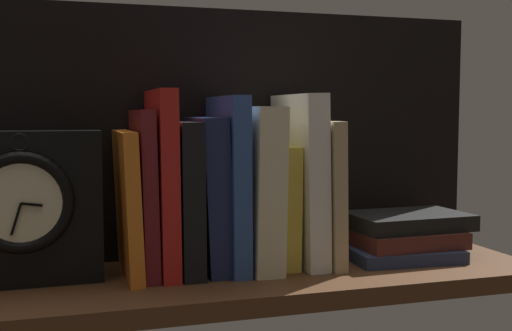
{
  "coord_description": "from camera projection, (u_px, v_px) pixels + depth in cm",
  "views": [
    {
      "loc": [
        -23.09,
        -83.9,
        22.1
      ],
      "look_at": [
        4.19,
        3.08,
        14.52
      ],
      "focal_mm": 44.94,
      "sensor_mm": 36.0,
      "label": 1
    }
  ],
  "objects": [
    {
      "name": "framed_clock",
      "position": [
        23.0,
        207.0,
        0.82
      ],
      "size": [
        19.77,
        7.46,
        19.77
      ],
      "color": "black",
      "rests_on": "ground_plane"
    },
    {
      "name": "book_cream_twain",
      "position": [
        255.0,
        187.0,
        0.92
      ],
      "size": [
        4.47,
        16.73,
        22.94
      ],
      "primitive_type": "cube",
      "rotation": [
        0.0,
        0.02,
        0.0
      ],
      "color": "beige",
      "rests_on": "ground_plane"
    },
    {
      "name": "book_yellow_seinlanguage",
      "position": [
        279.0,
        205.0,
        0.93
      ],
      "size": [
        2.85,
        12.18,
        17.37
      ],
      "primitive_type": "cube",
      "rotation": [
        0.0,
        0.01,
        0.0
      ],
      "color": "gold",
      "rests_on": "ground_plane"
    },
    {
      "name": "book_white_catcher",
      "position": [
        300.0,
        179.0,
        0.94
      ],
      "size": [
        3.74,
        15.56,
        24.76
      ],
      "primitive_type": "cube",
      "rotation": [
        0.0,
        -0.02,
        0.0
      ],
      "color": "silver",
      "rests_on": "ground_plane"
    },
    {
      "name": "book_maroon_dawkins",
      "position": [
        144.0,
        193.0,
        0.87
      ],
      "size": [
        2.38,
        13.81,
        22.49
      ],
      "primitive_type": "cube",
      "rotation": [
        0.0,
        -0.02,
        0.0
      ],
      "color": "maroon",
      "rests_on": "ground_plane"
    },
    {
      "name": "book_red_requiem",
      "position": [
        162.0,
        182.0,
        0.88
      ],
      "size": [
        2.61,
        14.78,
        25.18
      ],
      "primitive_type": "cube",
      "rotation": [
        0.0,
        -0.01,
        0.0
      ],
      "color": "red",
      "rests_on": "ground_plane"
    },
    {
      "name": "book_blue_modern",
      "position": [
        231.0,
        183.0,
        0.91
      ],
      "size": [
        2.66,
        15.77,
        24.36
      ],
      "primitive_type": "cube",
      "rotation": [
        0.0,
        -0.01,
        0.0
      ],
      "color": "#2D4C8E",
      "rests_on": "ground_plane"
    },
    {
      "name": "book_navy_bierce",
      "position": [
        208.0,
        194.0,
        0.9
      ],
      "size": [
        4.34,
        14.1,
        21.56
      ],
      "primitive_type": "cube",
      "rotation": [
        0.0,
        -0.04,
        0.0
      ],
      "color": "#192147",
      "rests_on": "ground_plane"
    },
    {
      "name": "ground_plane",
      "position": [
        234.0,
        281.0,
        0.89
      ],
      "size": [
        87.35,
        25.38,
        2.5
      ],
      "primitive_type": "cube",
      "color": "#4C2D19"
    },
    {
      "name": "book_tan_shortstories",
      "position": [
        318.0,
        191.0,
        0.95
      ],
      "size": [
        2.37,
        16.82,
        20.89
      ],
      "primitive_type": "cube",
      "rotation": [
        0.0,
        -0.02,
        0.0
      ],
      "color": "tan",
      "rests_on": "ground_plane"
    },
    {
      "name": "back_panel",
      "position": [
        213.0,
        133.0,
        0.98
      ],
      "size": [
        87.35,
        1.2,
        37.77
      ],
      "primitive_type": "cube",
      "color": "black",
      "rests_on": "ground_plane"
    },
    {
      "name": "book_orange_pandolfini",
      "position": [
        128.0,
        204.0,
        0.86
      ],
      "size": [
        2.6,
        16.0,
        19.68
      ],
      "primitive_type": "cube",
      "rotation": [
        0.0,
        -0.04,
        0.0
      ],
      "color": "orange",
      "rests_on": "ground_plane"
    },
    {
      "name": "book_black_skeptic",
      "position": [
        184.0,
        197.0,
        0.89
      ],
      "size": [
        3.1,
        15.07,
        20.84
      ],
      "primitive_type": "cube",
      "rotation": [
        0.0,
        -0.01,
        0.0
      ],
      "color": "black",
      "rests_on": "ground_plane"
    },
    {
      "name": "book_stack_side",
      "position": [
        403.0,
        235.0,
        0.98
      ],
      "size": [
        19.4,
        14.48,
        6.7
      ],
      "color": "#232D4C",
      "rests_on": "ground_plane"
    }
  ]
}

